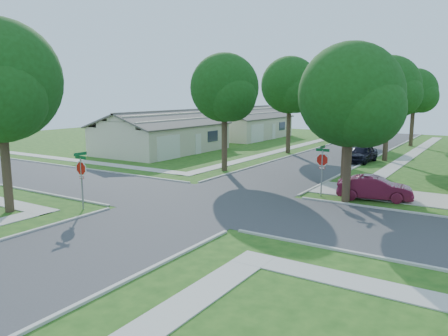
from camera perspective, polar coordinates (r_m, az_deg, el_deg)
ground at (r=24.14m, az=-1.94°, el=-4.51°), size 100.00×100.00×0.00m
road_ns at (r=24.14m, az=-1.94°, el=-4.49°), size 7.00×100.00×0.02m
sidewalk_ne at (r=46.25m, az=23.25°, el=1.58°), size 1.20×40.00×0.04m
sidewalk_nw at (r=49.61m, az=9.23°, el=2.74°), size 1.20×40.00×0.04m
driveway at (r=27.58m, az=20.53°, el=-3.27°), size 8.80×3.60×0.05m
stop_sign_sw at (r=23.44m, az=-18.15°, el=-0.34°), size 1.05×0.80×2.98m
stop_sign_ne at (r=25.78m, az=12.71°, el=0.78°), size 1.05×0.80×2.98m
tree_e_near at (r=29.56m, az=15.93°, el=8.79°), size 4.97×4.80×8.28m
tree_e_mid at (r=41.20m, az=20.82°, el=9.54°), size 5.59×5.40×9.21m
tree_e_far at (r=53.99m, az=23.66°, el=8.96°), size 5.17×5.00×8.72m
tree_w_near at (r=33.48m, az=0.14°, el=10.03°), size 5.38×5.20×8.97m
tree_w_mid at (r=44.10m, az=8.62°, el=10.33°), size 5.80×5.60×9.56m
tree_w_far at (r=56.24m, az=14.02°, el=8.99°), size 4.76×4.60×8.04m
tree_sw_corner at (r=24.04m, az=-27.20°, el=9.46°), size 6.21×6.00×9.55m
tree_ne_corner at (r=24.50m, az=16.32°, el=8.55°), size 5.80×5.60×8.66m
house_nw_near at (r=45.27m, az=-8.02°, el=4.02°), size 8.42×13.60×4.23m
house_nw_far at (r=59.20m, az=2.72°, el=5.42°), size 8.42×13.60×4.23m
car_driveway at (r=26.00m, az=19.05°, el=-2.49°), size 4.30×2.36×1.34m
car_curb_east at (r=39.95m, az=17.58°, el=1.78°), size 2.04×4.41×1.46m
car_curb_west at (r=64.65m, az=17.63°, el=4.53°), size 2.12×4.33×1.21m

